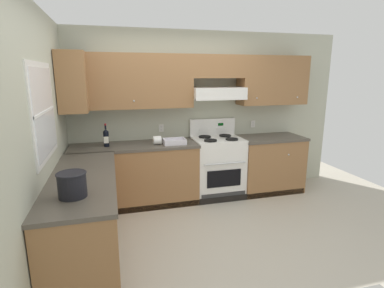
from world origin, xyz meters
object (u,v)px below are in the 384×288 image
(wine_bottle, at_px, (106,137))
(bucket, at_px, (72,184))
(bowl, at_px, (174,142))
(paper_towel_roll, at_px, (157,140))
(stove, at_px, (217,166))

(wine_bottle, relative_size, bucket, 1.34)
(wine_bottle, distance_m, bowl, 0.96)
(wine_bottle, xyz_separation_m, paper_towel_roll, (0.70, -0.06, -0.07))
(bowl, distance_m, paper_towel_roll, 0.25)
(stove, xyz_separation_m, bowl, (-0.71, -0.10, 0.46))
(bucket, bearing_deg, wine_bottle, 81.75)
(wine_bottle, xyz_separation_m, bowl, (0.95, -0.09, -0.11))
(bucket, xyz_separation_m, paper_towel_roll, (0.96, 1.71, -0.05))
(bucket, bearing_deg, stove, 42.94)
(wine_bottle, bearing_deg, bucket, -98.25)
(stove, bearing_deg, paper_towel_roll, -175.72)
(bucket, height_order, paper_towel_roll, bucket)
(bowl, bearing_deg, stove, 8.14)
(bowl, height_order, bucket, bucket)
(wine_bottle, bearing_deg, paper_towel_roll, -4.66)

